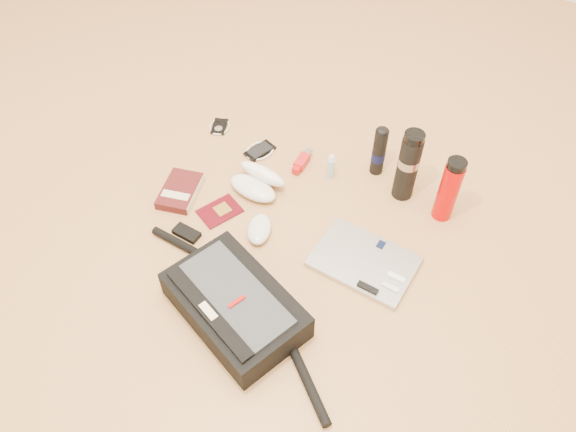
{
  "coord_description": "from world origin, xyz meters",
  "views": [
    {
      "loc": [
        0.55,
        -0.86,
        1.4
      ],
      "look_at": [
        0.01,
        0.12,
        0.06
      ],
      "focal_mm": 35.0,
      "sensor_mm": 36.0,
      "label": 1
    }
  ],
  "objects_px": {
    "laptop": "(364,262)",
    "thermos_red": "(449,190)",
    "messenger_bag": "(234,304)",
    "book": "(180,191)",
    "thermos_black": "(408,165)"
  },
  "relations": [
    {
      "from": "laptop",
      "to": "thermos_red",
      "type": "xyz_separation_m",
      "value": [
        0.14,
        0.3,
        0.11
      ]
    },
    {
      "from": "messenger_bag",
      "to": "book",
      "type": "bearing_deg",
      "value": 164.54
    },
    {
      "from": "laptop",
      "to": "messenger_bag",
      "type": "bearing_deg",
      "value": -123.75
    },
    {
      "from": "thermos_red",
      "to": "laptop",
      "type": "bearing_deg",
      "value": -114.8
    },
    {
      "from": "messenger_bag",
      "to": "book",
      "type": "height_order",
      "value": "messenger_bag"
    },
    {
      "from": "messenger_bag",
      "to": "laptop",
      "type": "distance_m",
      "value": 0.42
    },
    {
      "from": "messenger_bag",
      "to": "thermos_black",
      "type": "relative_size",
      "value": 2.86
    },
    {
      "from": "thermos_black",
      "to": "thermos_red",
      "type": "bearing_deg",
      "value": -9.33
    },
    {
      "from": "book",
      "to": "thermos_red",
      "type": "relative_size",
      "value": 0.8
    },
    {
      "from": "laptop",
      "to": "book",
      "type": "relative_size",
      "value": 1.6
    },
    {
      "from": "laptop",
      "to": "thermos_red",
      "type": "height_order",
      "value": "thermos_red"
    },
    {
      "from": "laptop",
      "to": "thermos_red",
      "type": "distance_m",
      "value": 0.35
    },
    {
      "from": "thermos_red",
      "to": "book",
      "type": "bearing_deg",
      "value": -156.99
    },
    {
      "from": "laptop",
      "to": "thermos_black",
      "type": "xyz_separation_m",
      "value": [
        -0.01,
        0.33,
        0.12
      ]
    },
    {
      "from": "book",
      "to": "thermos_red",
      "type": "distance_m",
      "value": 0.87
    }
  ]
}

